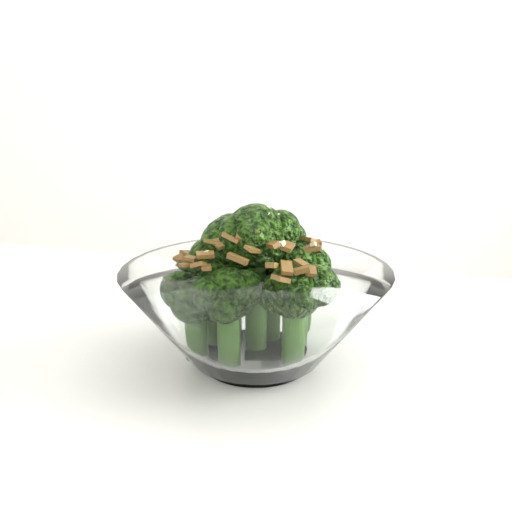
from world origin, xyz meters
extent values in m
cube|color=white|center=(-0.11, 0.13, 0.73)|extent=(1.41, 1.18, 0.04)
cylinder|color=white|center=(-0.11, 0.26, 0.75)|extent=(0.09, 0.09, 0.01)
cylinder|color=#2B5516|center=(-0.09, 0.23, 0.79)|extent=(0.02, 0.02, 0.05)
sphere|color=#254E0E|center=(-0.09, 0.23, 0.82)|extent=(0.04, 0.04, 0.04)
cylinder|color=#2B5516|center=(-0.11, 0.26, 0.80)|extent=(0.02, 0.02, 0.08)
sphere|color=#254E0E|center=(-0.11, 0.26, 0.86)|extent=(0.05, 0.05, 0.05)
cylinder|color=#2B5516|center=(-0.14, 0.23, 0.79)|extent=(0.02, 0.02, 0.05)
sphere|color=#254E0E|center=(-0.14, 0.23, 0.82)|extent=(0.04, 0.04, 0.04)
cylinder|color=#2B5516|center=(-0.08, 0.26, 0.79)|extent=(0.02, 0.02, 0.06)
sphere|color=#254E0E|center=(-0.08, 0.26, 0.83)|extent=(0.04, 0.04, 0.04)
cylinder|color=#2B5516|center=(-0.07, 0.29, 0.78)|extent=(0.02, 0.02, 0.04)
sphere|color=#254E0E|center=(-0.07, 0.29, 0.81)|extent=(0.04, 0.04, 0.04)
cylinder|color=#2B5516|center=(-0.10, 0.28, 0.80)|extent=(0.02, 0.02, 0.07)
sphere|color=#254E0E|center=(-0.10, 0.28, 0.85)|extent=(0.05, 0.05, 0.05)
cylinder|color=#2B5516|center=(-0.15, 0.28, 0.79)|extent=(0.02, 0.02, 0.05)
sphere|color=#254E0E|center=(-0.15, 0.28, 0.83)|extent=(0.04, 0.04, 0.04)
cylinder|color=#2B5516|center=(-0.16, 0.25, 0.78)|extent=(0.02, 0.02, 0.04)
sphere|color=#254E0E|center=(-0.16, 0.25, 0.81)|extent=(0.04, 0.04, 0.04)
cylinder|color=#2B5516|center=(-0.13, 0.27, 0.80)|extent=(0.02, 0.02, 0.07)
sphere|color=#254E0E|center=(-0.13, 0.27, 0.85)|extent=(0.05, 0.05, 0.05)
cube|color=olive|center=(-0.14, 0.31, 0.84)|extent=(0.02, 0.02, 0.01)
cube|color=olive|center=(-0.13, 0.31, 0.84)|extent=(0.01, 0.01, 0.00)
cube|color=olive|center=(-0.13, 0.31, 0.84)|extent=(0.01, 0.02, 0.01)
cube|color=olive|center=(-0.13, 0.24, 0.86)|extent=(0.01, 0.01, 0.01)
cube|color=olive|center=(-0.12, 0.26, 0.87)|extent=(0.01, 0.01, 0.01)
cube|color=olive|center=(-0.14, 0.25, 0.85)|extent=(0.01, 0.01, 0.01)
cube|color=olive|center=(-0.11, 0.31, 0.84)|extent=(0.01, 0.02, 0.01)
cube|color=olive|center=(-0.12, 0.31, 0.84)|extent=(0.01, 0.01, 0.01)
cube|color=olive|center=(-0.11, 0.24, 0.86)|extent=(0.02, 0.01, 0.01)
cube|color=olive|center=(-0.14, 0.29, 0.85)|extent=(0.01, 0.01, 0.01)
cube|color=olive|center=(-0.16, 0.28, 0.84)|extent=(0.01, 0.01, 0.01)
cube|color=olive|center=(-0.16, 0.28, 0.84)|extent=(0.02, 0.01, 0.01)
cube|color=olive|center=(-0.17, 0.27, 0.83)|extent=(0.01, 0.01, 0.01)
cube|color=olive|center=(-0.11, 0.23, 0.86)|extent=(0.01, 0.02, 0.01)
cube|color=olive|center=(-0.11, 0.32, 0.84)|extent=(0.01, 0.02, 0.01)
cube|color=olive|center=(-0.09, 0.22, 0.84)|extent=(0.01, 0.01, 0.01)
cube|color=olive|center=(-0.15, 0.24, 0.85)|extent=(0.01, 0.01, 0.00)
cube|color=olive|center=(-0.12, 0.29, 0.86)|extent=(0.01, 0.01, 0.01)
cube|color=olive|center=(-0.12, 0.32, 0.84)|extent=(0.01, 0.01, 0.01)
cube|color=olive|center=(-0.11, 0.27, 0.88)|extent=(0.01, 0.01, 0.01)
cube|color=olive|center=(-0.07, 0.27, 0.85)|extent=(0.01, 0.01, 0.01)
cube|color=olive|center=(-0.15, 0.23, 0.84)|extent=(0.01, 0.01, 0.00)
cube|color=olive|center=(-0.17, 0.28, 0.84)|extent=(0.01, 0.01, 0.01)
cube|color=olive|center=(-0.08, 0.28, 0.86)|extent=(0.02, 0.01, 0.01)
cube|color=olive|center=(-0.08, 0.22, 0.84)|extent=(0.01, 0.01, 0.01)
cube|color=olive|center=(-0.12, 0.29, 0.86)|extent=(0.02, 0.01, 0.01)
cube|color=olive|center=(-0.12, 0.30, 0.85)|extent=(0.01, 0.01, 0.01)
cube|color=olive|center=(-0.16, 0.25, 0.84)|extent=(0.01, 0.02, 0.01)
cube|color=olive|center=(-0.12, 0.28, 0.87)|extent=(0.01, 0.01, 0.01)
cube|color=olive|center=(-0.09, 0.31, 0.84)|extent=(0.01, 0.01, 0.01)
cube|color=olive|center=(-0.10, 0.22, 0.84)|extent=(0.01, 0.02, 0.01)
cube|color=olive|center=(-0.13, 0.23, 0.85)|extent=(0.02, 0.01, 0.01)
cube|color=olive|center=(-0.12, 0.23, 0.85)|extent=(0.01, 0.01, 0.01)
cube|color=olive|center=(-0.13, 0.31, 0.84)|extent=(0.01, 0.02, 0.01)
cube|color=olive|center=(-0.09, 0.29, 0.86)|extent=(0.02, 0.01, 0.01)
cube|color=olive|center=(-0.13, 0.24, 0.86)|extent=(0.02, 0.01, 0.01)
cube|color=olive|center=(-0.09, 0.23, 0.84)|extent=(0.01, 0.01, 0.01)
cube|color=olive|center=(-0.07, 0.28, 0.85)|extent=(0.01, 0.02, 0.01)
cube|color=olive|center=(-0.15, 0.25, 0.85)|extent=(0.01, 0.01, 0.01)
cube|color=olive|center=(-0.12, 0.26, 0.87)|extent=(0.01, 0.01, 0.01)
cube|color=olive|center=(-0.07, 0.26, 0.85)|extent=(0.01, 0.01, 0.01)
cube|color=olive|center=(-0.17, 0.24, 0.84)|extent=(0.01, 0.01, 0.00)
cube|color=olive|center=(-0.12, 0.30, 0.85)|extent=(0.01, 0.01, 0.01)
cube|color=olive|center=(-0.06, 0.28, 0.84)|extent=(0.01, 0.01, 0.01)
cube|color=olive|center=(-0.11, 0.32, 0.83)|extent=(0.01, 0.02, 0.00)
cube|color=olive|center=(-0.14, 0.31, 0.84)|extent=(0.01, 0.01, 0.01)
cube|color=olive|center=(-0.17, 0.29, 0.84)|extent=(0.01, 0.01, 0.01)
cube|color=olive|center=(-0.11, 0.21, 0.85)|extent=(0.01, 0.02, 0.01)
cube|color=olive|center=(-0.16, 0.25, 0.84)|extent=(0.01, 0.02, 0.01)
cube|color=olive|center=(-0.16, 0.23, 0.84)|extent=(0.01, 0.01, 0.01)
cube|color=olive|center=(-0.09, 0.24, 0.85)|extent=(0.01, 0.02, 0.01)
cube|color=olive|center=(-0.10, 0.21, 0.84)|extent=(0.02, 0.02, 0.01)
cube|color=beige|center=(-0.11, 0.31, 0.85)|extent=(0.01, 0.01, 0.00)
cube|color=beige|center=(-0.11, 0.25, 0.87)|extent=(0.01, 0.01, 0.01)
cube|color=beige|center=(-0.10, 0.31, 0.84)|extent=(0.01, 0.01, 0.00)
cube|color=beige|center=(-0.10, 0.23, 0.86)|extent=(0.01, 0.01, 0.01)
cube|color=beige|center=(-0.11, 0.28, 0.87)|extent=(0.00, 0.00, 0.00)
cube|color=beige|center=(-0.10, 0.31, 0.84)|extent=(0.01, 0.01, 0.00)
cube|color=beige|center=(-0.10, 0.26, 0.87)|extent=(0.01, 0.01, 0.00)
cube|color=beige|center=(-0.06, 0.26, 0.84)|extent=(0.01, 0.01, 0.01)
cube|color=beige|center=(-0.07, 0.25, 0.85)|extent=(0.01, 0.01, 0.00)
cube|color=beige|center=(-0.09, 0.23, 0.85)|extent=(0.00, 0.00, 0.00)
cube|color=beige|center=(-0.11, 0.26, 0.88)|extent=(0.00, 0.01, 0.00)
cube|color=beige|center=(-0.09, 0.29, 0.85)|extent=(0.01, 0.00, 0.00)
cube|color=beige|center=(-0.13, 0.32, 0.84)|extent=(0.01, 0.01, 0.00)
cube|color=beige|center=(-0.15, 0.24, 0.85)|extent=(0.01, 0.01, 0.00)
cube|color=beige|center=(-0.13, 0.28, 0.87)|extent=(0.01, 0.01, 0.01)
cube|color=beige|center=(-0.09, 0.29, 0.85)|extent=(0.01, 0.00, 0.00)
camera|label=1|loc=(-0.17, -0.16, 0.96)|focal=40.00mm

